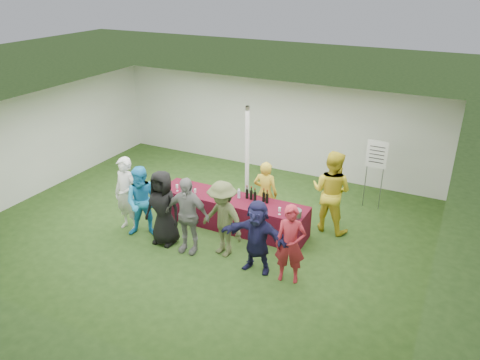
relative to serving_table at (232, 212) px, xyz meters
The scene contains 18 objects.
ground 0.73m from the serving_table, 153.43° to the right, with size 60.00×60.00×0.00m, color #284719.
tent 1.34m from the serving_table, 94.02° to the left, with size 10.00×10.00×10.00m.
serving_table is the anchor object (origin of this frame).
wine_bottles 0.76m from the serving_table, 13.77° to the left, with size 0.58×0.15×0.32m.
wine_glasses 0.76m from the serving_table, 152.91° to the right, with size 2.69×0.12×0.16m.
water_bottle 0.50m from the serving_table, 31.17° to the left, with size 0.07×0.07×0.23m.
bar_towel 1.56m from the serving_table, ahead, with size 0.25×0.18×0.03m, color white.
dump_bucket 1.71m from the serving_table, ahead, with size 0.26×0.26×0.18m, color slate.
wine_list_sign 3.78m from the serving_table, 42.18° to the left, with size 0.50×0.03×1.80m.
staff_pourer 0.89m from the serving_table, 37.74° to the left, with size 0.58×0.38×1.59m, color gold.
staff_back 2.34m from the serving_table, 23.69° to the left, with size 0.95×0.74×1.95m, color gold.
customer_0 2.47m from the serving_table, 151.11° to the right, with size 0.65×0.43×1.78m, color silver.
customer_1 2.07m from the serving_table, 142.65° to the right, with size 0.81×0.63×1.68m, color #2395D3.
customer_2 1.72m from the serving_table, 128.52° to the right, with size 0.84×0.55×1.72m, color black.
customer_3 1.47m from the serving_table, 105.84° to the right, with size 1.01×0.42×1.72m, color gray.
customer_4 1.27m from the serving_table, 72.43° to the right, with size 1.09×0.63×1.69m, color #515832.
customer_5 1.86m from the serving_table, 47.02° to the right, with size 1.44×0.46×1.55m, color #1B1B43.
customer_6 2.41m from the serving_table, 34.78° to the right, with size 0.59×0.39×1.62m, color maroon.
Camera 1 is at (5.05, -8.29, 5.59)m, focal length 35.00 mm.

